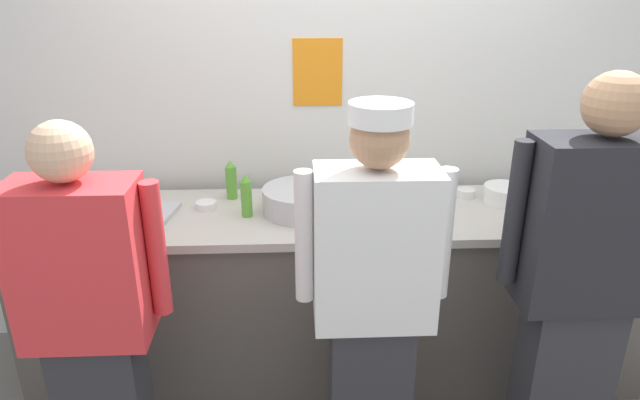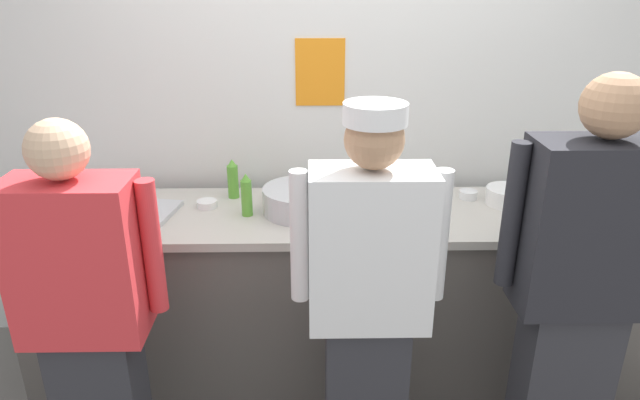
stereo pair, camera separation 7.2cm
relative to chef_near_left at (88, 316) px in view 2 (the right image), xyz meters
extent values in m
cube|color=silver|center=(0.96, 1.20, 0.47)|extent=(4.86, 0.10, 2.61)
cube|color=orange|center=(0.88, 1.14, 0.70)|extent=(0.25, 0.01, 0.34)
cube|color=#56514C|center=(0.96, 0.73, -0.39)|extent=(3.04, 0.62, 0.89)
cube|color=#B7B2A8|center=(0.96, 0.73, 0.08)|extent=(3.10, 0.68, 0.04)
cube|color=red|center=(0.00, 0.00, 0.23)|extent=(0.44, 0.24, 0.60)
cylinder|color=red|center=(-0.26, 0.04, 0.26)|extent=(0.07, 0.07, 0.51)
cylinder|color=red|center=(0.26, 0.04, 0.26)|extent=(0.07, 0.07, 0.51)
sphere|color=tan|center=(0.00, 0.00, 0.64)|extent=(0.21, 0.21, 0.21)
cube|color=#2D2D33|center=(1.04, 0.05, -0.45)|extent=(0.32, 0.20, 0.77)
cube|color=white|center=(1.04, 0.05, 0.24)|extent=(0.45, 0.24, 0.61)
cylinder|color=white|center=(0.79, 0.09, 0.27)|extent=(0.07, 0.07, 0.52)
cylinder|color=white|center=(1.30, 0.09, 0.27)|extent=(0.07, 0.07, 0.52)
sphere|color=tan|center=(1.04, 0.05, 0.65)|extent=(0.21, 0.21, 0.21)
cylinder|color=white|center=(1.04, 0.05, 0.74)|extent=(0.22, 0.22, 0.07)
cube|color=#2D2D33|center=(1.84, 0.05, -0.42)|extent=(0.34, 0.20, 0.83)
cube|color=#232328|center=(1.84, 0.05, 0.32)|extent=(0.48, 0.24, 0.66)
cylinder|color=#232328|center=(1.56, 0.09, 0.36)|extent=(0.07, 0.07, 0.56)
sphere|color=tan|center=(1.84, 0.05, 0.77)|extent=(0.22, 0.22, 0.22)
cylinder|color=white|center=(1.32, 0.75, 0.11)|extent=(0.22, 0.22, 0.01)
cylinder|color=white|center=(1.32, 0.75, 0.12)|extent=(0.22, 0.22, 0.01)
cylinder|color=white|center=(1.32, 0.75, 0.13)|extent=(0.22, 0.22, 0.01)
cylinder|color=white|center=(1.32, 0.75, 0.14)|extent=(0.22, 0.22, 0.01)
cylinder|color=white|center=(1.81, 0.82, 0.11)|extent=(0.21, 0.21, 0.01)
cylinder|color=white|center=(1.81, 0.82, 0.12)|extent=(0.21, 0.21, 0.01)
cylinder|color=white|center=(1.81, 0.82, 0.13)|extent=(0.21, 0.21, 0.01)
cylinder|color=white|center=(1.81, 0.82, 0.14)|extent=(0.21, 0.21, 0.01)
cylinder|color=white|center=(1.81, 0.82, 0.15)|extent=(0.21, 0.21, 0.01)
cylinder|color=white|center=(1.81, 0.82, 0.17)|extent=(0.21, 0.21, 0.01)
cylinder|color=white|center=(1.81, 0.82, 0.18)|extent=(0.21, 0.21, 0.01)
cylinder|color=#B7BABF|center=(0.79, 0.74, 0.16)|extent=(0.38, 0.38, 0.12)
cube|color=#B7BABF|center=(-0.10, 0.74, 0.11)|extent=(0.58, 0.37, 0.02)
cylinder|color=#56A333|center=(0.43, 0.93, 0.19)|extent=(0.06, 0.06, 0.17)
cone|color=#56A333|center=(0.43, 0.93, 0.29)|extent=(0.05, 0.05, 0.04)
cylinder|color=#56A333|center=(0.52, 0.70, 0.19)|extent=(0.05, 0.05, 0.17)
cone|color=#56A333|center=(0.52, 0.70, 0.29)|extent=(0.04, 0.04, 0.04)
cylinder|color=white|center=(1.64, 0.90, 0.12)|extent=(0.09, 0.09, 0.04)
cylinder|color=red|center=(1.64, 0.90, 0.14)|extent=(0.08, 0.08, 0.01)
cylinder|color=white|center=(0.31, 0.80, 0.12)|extent=(0.10, 0.10, 0.04)
cylinder|color=#5B932D|center=(0.31, 0.80, 0.13)|extent=(0.08, 0.08, 0.01)
cylinder|color=white|center=(1.77, 0.57, 0.12)|extent=(0.09, 0.09, 0.04)
cylinder|color=#5B932D|center=(1.77, 0.57, 0.14)|extent=(0.07, 0.07, 0.01)
cylinder|color=white|center=(2.02, 0.67, 0.15)|extent=(0.09, 0.09, 0.10)
camera|label=1|loc=(0.76, -1.78, 1.17)|focal=31.54mm
camera|label=2|loc=(0.83, -1.78, 1.17)|focal=31.54mm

